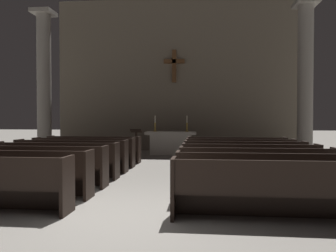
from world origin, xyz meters
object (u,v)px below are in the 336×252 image
at_px(pew_left_row_3, 36,166).
at_px(lectern, 136,144).
at_px(altar, 171,142).
at_px(pew_left_row_7, 94,149).
at_px(pew_right_row_2, 266,178).
at_px(column_right_second, 305,82).
at_px(column_left_second, 44,85).
at_px(pew_right_row_6, 240,154).
at_px(pew_right_row_7, 236,151).
at_px(pew_right_row_3, 257,169).
at_px(pew_left_row_6, 84,152).
at_px(candlestick_left, 155,126).
at_px(pew_left_row_2, 9,173).
at_px(candlestick_right, 187,126).
at_px(pew_right_row_4, 250,163).
at_px(pew_right_row_5, 244,158).
at_px(pew_right_row_1, 280,190).
at_px(pew_left_row_4, 56,160).
at_px(pew_left_row_5, 71,156).

relative_size(pew_left_row_3, lectern, 2.88).
bearing_deg(altar, pew_left_row_7, -131.54).
bearing_deg(pew_right_row_2, column_right_second, 67.90).
distance_m(column_left_second, lectern, 4.80).
relative_size(pew_left_row_3, pew_right_row_6, 1.00).
height_order(pew_left_row_3, pew_right_row_7, same).
bearing_deg(pew_right_row_3, pew_left_row_6, 148.62).
bearing_deg(candlestick_left, lectern, -116.55).
relative_size(pew_left_row_2, candlestick_right, 4.77).
relative_size(column_left_second, candlestick_left, 8.89).
bearing_deg(column_left_second, lectern, -6.04).
relative_size(pew_right_row_4, column_left_second, 0.54).
relative_size(pew_right_row_5, pew_right_row_7, 1.00).
height_order(pew_right_row_2, pew_right_row_7, same).
bearing_deg(pew_left_row_7, pew_right_row_2, -45.48).
bearing_deg(pew_right_row_6, pew_left_row_2, -140.88).
relative_size(pew_left_row_3, pew_right_row_1, 1.00).
distance_m(pew_left_row_6, pew_right_row_5, 5.10).
bearing_deg(pew_right_row_6, pew_left_row_7, 168.51).
relative_size(pew_right_row_3, pew_right_row_4, 1.00).
xyz_separation_m(pew_right_row_2, column_left_second, (-7.89, 7.13, 2.53)).
xyz_separation_m(candlestick_right, lectern, (-2.00, -1.20, -0.69)).
bearing_deg(pew_right_row_3, pew_right_row_1, -90.00).
xyz_separation_m(pew_left_row_2, pew_left_row_6, (0.00, 4.06, 0.00)).
xyz_separation_m(candlestick_left, candlestick_right, (1.40, 0.00, 0.00)).
bearing_deg(pew_left_row_3, column_right_second, 37.78).
bearing_deg(column_left_second, pew_left_row_2, -67.90).
xyz_separation_m(pew_right_row_5, candlestick_right, (-1.80, 4.85, 0.76)).
relative_size(pew_left_row_4, pew_right_row_5, 1.00).
distance_m(pew_left_row_6, altar, 4.58).
xyz_separation_m(pew_right_row_1, pew_right_row_2, (0.00, 1.02, 0.00)).
xyz_separation_m(pew_left_row_4, candlestick_left, (1.80, 5.87, 0.76)).
bearing_deg(pew_right_row_7, pew_right_row_5, -90.00).
bearing_deg(pew_left_row_6, pew_right_row_6, 0.00).
height_order(altar, candlestick_left, candlestick_left).
bearing_deg(pew_right_row_6, pew_right_row_1, -90.00).
height_order(pew_left_row_2, pew_right_row_1, same).
relative_size(pew_left_row_7, candlestick_right, 4.77).
bearing_deg(pew_left_row_4, candlestick_left, 72.96).
bearing_deg(pew_left_row_7, pew_right_row_7, 0.00).
bearing_deg(pew_left_row_7, pew_right_row_4, -31.38).
relative_size(candlestick_left, candlestick_right, 1.00).
xyz_separation_m(pew_left_row_4, pew_right_row_2, (5.00, -2.03, 0.00)).
height_order(pew_right_row_5, lectern, lectern).
xyz_separation_m(pew_left_row_5, column_right_second, (7.89, 4.09, 2.53)).
relative_size(column_right_second, candlestick_right, 8.89).
distance_m(pew_right_row_2, pew_right_row_4, 2.03).
xyz_separation_m(altar, lectern, (-1.30, -1.20, 0.01)).
xyz_separation_m(pew_right_row_5, candlestick_left, (-3.20, 4.85, 0.76)).
relative_size(pew_left_row_7, altar, 1.51).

